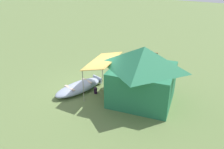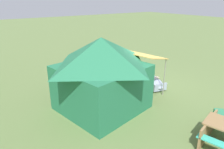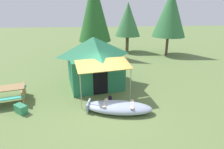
{
  "view_description": "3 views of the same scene",
  "coord_description": "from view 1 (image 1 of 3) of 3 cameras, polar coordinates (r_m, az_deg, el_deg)",
  "views": [
    {
      "loc": [
        8.87,
        6.58,
        6.02
      ],
      "look_at": [
        -0.27,
        0.9,
        0.98
      ],
      "focal_mm": 36.55,
      "sensor_mm": 36.0,
      "label": 1
    },
    {
      "loc": [
        -6.4,
        6.5,
        4.12
      ],
      "look_at": [
        0.68,
        1.48,
        0.86
      ],
      "focal_mm": 33.07,
      "sensor_mm": 36.0,
      "label": 2
    },
    {
      "loc": [
        -0.41,
        -7.51,
        4.24
      ],
      "look_at": [
        0.58,
        1.07,
        1.14
      ],
      "focal_mm": 29.4,
      "sensor_mm": 36.0,
      "label": 3
    }
  ],
  "objects": [
    {
      "name": "ground_plane",
      "position": [
        12.58,
        -4.14,
        -3.58
      ],
      "size": [
        80.0,
        80.0,
        0.0
      ],
      "primitive_type": "plane",
      "color": "olive"
    },
    {
      "name": "beached_rowboat",
      "position": [
        12.36,
        -8.24,
        -3.12
      ],
      "size": [
        3.05,
        1.67,
        0.45
      ],
      "color": "#9EAAC3",
      "rests_on": "ground_plane"
    },
    {
      "name": "canvas_cabin_tent",
      "position": [
        10.96,
        7.69,
        0.22
      ],
      "size": [
        3.54,
        4.72,
        2.8
      ],
      "color": "#26744C",
      "rests_on": "ground_plane"
    },
    {
      "name": "picnic_table",
      "position": [
        15.6,
        8.25,
        3.99
      ],
      "size": [
        2.09,
        1.9,
        0.75
      ],
      "color": "#9A774A",
      "rests_on": "ground_plane"
    },
    {
      "name": "cooler_box",
      "position": [
        15.28,
        2.95,
        2.61
      ],
      "size": [
        0.65,
        0.63,
        0.37
      ],
      "primitive_type": "cube",
      "rotation": [
        0.0,
        0.0,
        2.41
      ],
      "color": "#30885A",
      "rests_on": "ground_plane"
    },
    {
      "name": "fuel_can",
      "position": [
        12.07,
        -4.13,
        -4.03
      ],
      "size": [
        0.2,
        0.2,
        0.32
      ],
      "primitive_type": "cylinder",
      "rotation": [
        0.0,
        0.0,
        3.38
      ],
      "color": "black",
      "rests_on": "ground_plane"
    }
  ]
}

